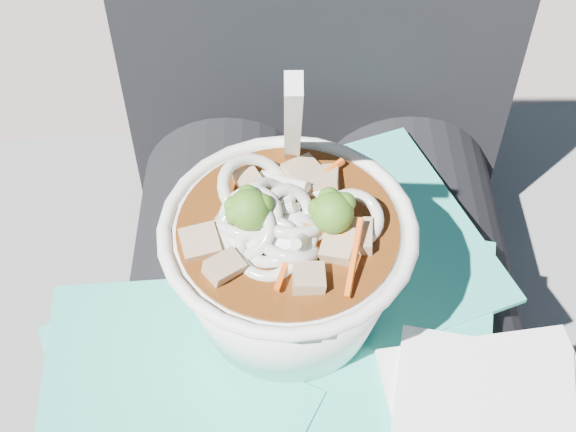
{
  "coord_description": "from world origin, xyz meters",
  "views": [
    {
      "loc": [
        -0.03,
        -0.3,
        1.1
      ],
      "look_at": [
        -0.03,
        0.02,
        0.73
      ],
      "focal_mm": 50.0,
      "sensor_mm": 36.0,
      "label": 1
    }
  ],
  "objects_px": {
    "stone_ledge": "(311,403)",
    "udon_bowl": "(287,258)",
    "person_body": "(322,279)",
    "plastic_bag": "(284,352)",
    "lap": "(325,394)"
  },
  "relations": [
    {
      "from": "stone_ledge",
      "to": "person_body",
      "type": "distance_m",
      "value": 0.34
    },
    {
      "from": "plastic_bag",
      "to": "person_body",
      "type": "bearing_deg",
      "value": 73.59
    },
    {
      "from": "plastic_bag",
      "to": "udon_bowl",
      "type": "bearing_deg",
      "value": 85.26
    },
    {
      "from": "person_body",
      "to": "udon_bowl",
      "type": "xyz_separation_m",
      "value": [
        -0.03,
        -0.08,
        0.13
      ]
    },
    {
      "from": "stone_ledge",
      "to": "person_body",
      "type": "height_order",
      "value": "person_body"
    },
    {
      "from": "stone_ledge",
      "to": "plastic_bag",
      "type": "bearing_deg",
      "value": -100.86
    },
    {
      "from": "lap",
      "to": "plastic_bag",
      "type": "height_order",
      "value": "plastic_bag"
    },
    {
      "from": "stone_ledge",
      "to": "lap",
      "type": "bearing_deg",
      "value": -90.0
    },
    {
      "from": "person_body",
      "to": "lap",
      "type": "bearing_deg",
      "value": -90.0
    },
    {
      "from": "lap",
      "to": "plastic_bag",
      "type": "xyz_separation_m",
      "value": [
        -0.03,
        -0.02,
        0.09
      ]
    },
    {
      "from": "lap",
      "to": "plastic_bag",
      "type": "bearing_deg",
      "value": -153.87
    },
    {
      "from": "person_body",
      "to": "plastic_bag",
      "type": "relative_size",
      "value": 2.43
    },
    {
      "from": "stone_ledge",
      "to": "udon_bowl",
      "type": "bearing_deg",
      "value": -102.24
    },
    {
      "from": "person_body",
      "to": "plastic_bag",
      "type": "height_order",
      "value": "person_body"
    },
    {
      "from": "stone_ledge",
      "to": "person_body",
      "type": "relative_size",
      "value": 1.0
    }
  ]
}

